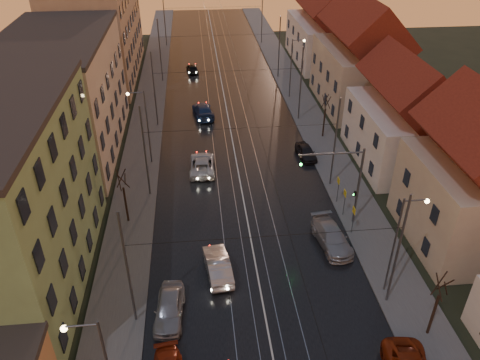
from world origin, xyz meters
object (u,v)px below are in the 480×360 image
object	(u,v)px
street_lamp_2	(144,120)
street_lamp_3	(294,62)
parked_left_3	(169,308)
driving_car_2	(202,164)
parked_right_2	(306,152)
street_lamp_1	(400,237)
parked_right_1	(332,237)
traffic_light_mast	(348,178)
driving_car_4	(192,68)
driving_car_1	(218,265)
driving_car_3	(203,111)

from	to	relation	value
street_lamp_2	street_lamp_3	world-z (taller)	same
street_lamp_2	parked_left_3	size ratio (longest dim) A/B	1.75
driving_car_2	parked_right_2	xyz separation A→B (m)	(11.01, 1.63, -0.08)
street_lamp_1	parked_right_1	bearing A→B (deg)	117.25
street_lamp_3	parked_left_3	size ratio (longest dim) A/B	1.75
traffic_light_mast	driving_car_4	bearing A→B (deg)	107.13
street_lamp_1	street_lamp_2	bearing A→B (deg)	132.32
driving_car_1	driving_car_4	distance (m)	44.49
street_lamp_3	driving_car_4	xyz separation A→B (m)	(-13.26, 11.42, -4.23)
street_lamp_3	traffic_light_mast	distance (m)	28.03
driving_car_1	parked_left_3	world-z (taller)	driving_car_1
street_lamp_2	driving_car_2	bearing A→B (deg)	-20.50
street_lamp_1	traffic_light_mast	bearing A→B (deg)	97.91
driving_car_1	traffic_light_mast	bearing A→B (deg)	-161.80
street_lamp_1	driving_car_4	world-z (taller)	street_lamp_1
traffic_light_mast	driving_car_4	size ratio (longest dim) A/B	1.87
street_lamp_1	driving_car_1	bearing A→B (deg)	166.23
driving_car_2	traffic_light_mast	bearing A→B (deg)	141.60
driving_car_1	parked_right_1	size ratio (longest dim) A/B	0.91
parked_left_3	parked_right_1	world-z (taller)	parked_left_3
parked_right_2	parked_left_3	bearing A→B (deg)	-130.81
driving_car_3	driving_car_2	bearing A→B (deg)	80.12
street_lamp_1	driving_car_2	world-z (taller)	street_lamp_1
street_lamp_1	parked_right_1	size ratio (longest dim) A/B	1.53
parked_right_1	street_lamp_1	bearing A→B (deg)	-69.95
street_lamp_1	driving_car_3	world-z (taller)	street_lamp_1
street_lamp_1	traffic_light_mast	world-z (taller)	street_lamp_1
street_lamp_2	parked_right_2	xyz separation A→B (m)	(16.54, -0.44, -4.23)
street_lamp_2	traffic_light_mast	xyz separation A→B (m)	(17.10, -12.00, -0.29)
street_lamp_2	traffic_light_mast	bearing A→B (deg)	-35.07
driving_car_2	parked_right_1	distance (m)	16.06
driving_car_3	parked_left_3	bearing A→B (deg)	76.48
traffic_light_mast	driving_car_4	xyz separation A→B (m)	(-12.15, 39.42, -3.94)
driving_car_3	parked_right_2	bearing A→B (deg)	124.75
street_lamp_3	parked_right_2	xyz separation A→B (m)	(-1.67, -16.44, -4.23)
street_lamp_3	parked_right_2	size ratio (longest dim) A/B	2.08
driving_car_4	parked_right_1	size ratio (longest dim) A/B	0.74
driving_car_1	parked_left_3	xyz separation A→B (m)	(-3.45, -3.79, -0.01)
street_lamp_2	street_lamp_3	size ratio (longest dim) A/B	1.00
driving_car_1	parked_right_2	distance (m)	19.57
parked_right_1	parked_right_2	distance (m)	14.28
driving_car_3	street_lamp_1	bearing A→B (deg)	103.78
driving_car_1	driving_car_3	world-z (taller)	driving_car_1
driving_car_4	parked_left_3	distance (m)	48.31
street_lamp_3	driving_car_1	world-z (taller)	street_lamp_3
traffic_light_mast	driving_car_4	distance (m)	41.44
traffic_light_mast	parked_right_1	distance (m)	4.95
driving_car_4	parked_left_3	world-z (taller)	parked_left_3
street_lamp_2	driving_car_4	size ratio (longest dim) A/B	2.08
traffic_light_mast	driving_car_3	world-z (taller)	traffic_light_mast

